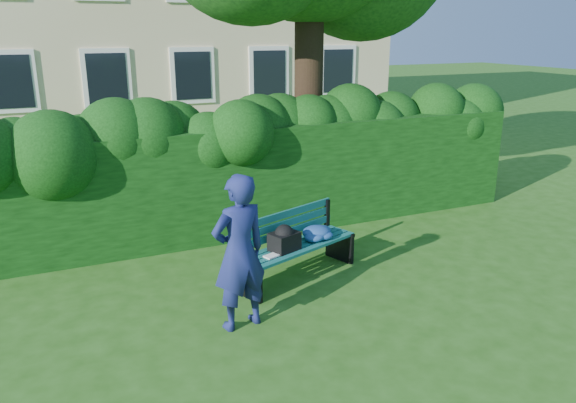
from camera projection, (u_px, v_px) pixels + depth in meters
name	position (u px, v px, depth m)	size (l,w,h in m)	color
ground	(306.00, 279.00, 7.71)	(80.00, 80.00, 0.00)	#245313
hedge	(249.00, 179.00, 9.36)	(10.00, 1.00, 1.80)	black
park_bench	(298.00, 241.00, 7.69)	(1.95, 1.16, 0.89)	#105047
man_reading	(239.00, 253.00, 6.24)	(0.66, 0.43, 1.81)	navy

